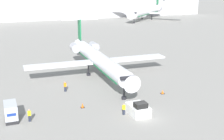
{
  "coord_description": "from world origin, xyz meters",
  "views": [
    {
      "loc": [
        -18.16,
        -34.74,
        17.81
      ],
      "look_at": [
        0.0,
        12.15,
        3.41
      ],
      "focal_mm": 50.0,
      "sensor_mm": 36.0,
      "label": 1
    }
  ],
  "objects": [
    {
      "name": "pushback_tug",
      "position": [
        -0.37,
        1.22,
        0.75
      ],
      "size": [
        2.39,
        3.76,
        1.98
      ],
      "color": "silver",
      "rests_on": "ground"
    },
    {
      "name": "worker_on_apron",
      "position": [
        -14.69,
        4.2,
        0.9
      ],
      "size": [
        0.4,
        0.24,
        1.73
      ],
      "color": "#232838",
      "rests_on": "ground"
    },
    {
      "name": "worker_by_wing",
      "position": [
        -7.72,
        13.89,
        0.91
      ],
      "size": [
        0.4,
        0.24,
        1.75
      ],
      "color": "#232838",
      "rests_on": "ground"
    },
    {
      "name": "worker_near_tug",
      "position": [
        -2.31,
        1.7,
        0.85
      ],
      "size": [
        0.4,
        0.24,
        1.64
      ],
      "color": "#232838",
      "rests_on": "ground"
    },
    {
      "name": "airplane_main",
      "position": [
        0.37,
        20.63,
        3.43
      ],
      "size": [
        27.98,
        31.88,
        9.53
      ],
      "color": "silver",
      "rests_on": "ground"
    },
    {
      "name": "ground_plane",
      "position": [
        0.0,
        0.0,
        0.0
      ],
      "size": [
        600.0,
        600.0,
        0.0
      ],
      "primitive_type": "plane",
      "color": "gray"
    },
    {
      "name": "traffic_cone_right",
      "position": [
        6.93,
        7.06,
        0.31
      ],
      "size": [
        0.62,
        0.62,
        0.66
      ],
      "color": "black",
      "rests_on": "ground"
    },
    {
      "name": "airplane_parked_far_right",
      "position": [
        51.21,
        99.35,
        4.03
      ],
      "size": [
        31.98,
        30.52,
        11.06
      ],
      "color": "white",
      "rests_on": "ground"
    },
    {
      "name": "terminal_building",
      "position": [
        0.0,
        120.0,
        8.49
      ],
      "size": [
        180.0,
        16.8,
        16.92
      ],
      "color": "#B2B2B7",
      "rests_on": "ground"
    },
    {
      "name": "traffic_cone_left",
      "position": [
        -6.93,
        6.18,
        0.34
      ],
      "size": [
        0.54,
        0.54,
        0.71
      ],
      "color": "black",
      "rests_on": "ground"
    },
    {
      "name": "luggage_cart",
      "position": [
        -16.91,
        5.53,
        1.19
      ],
      "size": [
        1.61,
        3.27,
        2.38
      ],
      "color": "#232326",
      "rests_on": "ground"
    }
  ]
}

